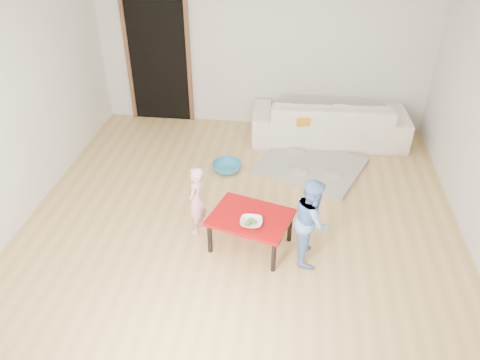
% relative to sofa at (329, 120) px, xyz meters
% --- Properties ---
extents(floor, '(5.00, 5.00, 0.01)m').
position_rel_sofa_xyz_m(floor, '(-1.05, -2.05, -0.33)').
color(floor, tan).
rests_on(floor, ground).
extents(back_wall, '(5.00, 0.02, 2.60)m').
position_rel_sofa_xyz_m(back_wall, '(-1.05, 0.45, 0.97)').
color(back_wall, silver).
rests_on(back_wall, floor).
extents(left_wall, '(0.02, 5.00, 2.60)m').
position_rel_sofa_xyz_m(left_wall, '(-3.55, -2.05, 0.97)').
color(left_wall, silver).
rests_on(left_wall, floor).
extents(doorway, '(1.02, 0.08, 2.11)m').
position_rel_sofa_xyz_m(doorway, '(-2.65, 0.43, 0.70)').
color(doorway, brown).
rests_on(doorway, back_wall).
extents(sofa, '(2.30, 0.99, 0.66)m').
position_rel_sofa_xyz_m(sofa, '(0.00, 0.00, 0.00)').
color(sofa, white).
rests_on(sofa, floor).
extents(cushion, '(0.57, 0.53, 0.13)m').
position_rel_sofa_xyz_m(cushion, '(-0.29, -0.24, 0.17)').
color(cushion, orange).
rests_on(cushion, sofa).
extents(red_table, '(0.96, 0.82, 0.41)m').
position_rel_sofa_xyz_m(red_table, '(-0.90, -2.55, -0.13)').
color(red_table, '#9C0809').
rests_on(red_table, floor).
extents(bowl, '(0.23, 0.23, 0.06)m').
position_rel_sofa_xyz_m(bowl, '(-0.88, -2.69, 0.11)').
color(bowl, white).
rests_on(bowl, red_table).
extents(broccoli, '(0.12, 0.12, 0.06)m').
position_rel_sofa_xyz_m(broccoli, '(-0.88, -2.69, 0.11)').
color(broccoli, '#2D5919').
rests_on(broccoli, red_table).
extents(child_pink, '(0.24, 0.32, 0.82)m').
position_rel_sofa_xyz_m(child_pink, '(-1.52, -2.35, 0.08)').
color(child_pink, pink).
rests_on(child_pink, floor).
extents(child_blue, '(0.39, 0.48, 0.96)m').
position_rel_sofa_xyz_m(child_blue, '(-0.27, -2.63, 0.15)').
color(child_blue, '#6998F3').
rests_on(child_blue, floor).
extents(basin, '(0.39, 0.39, 0.12)m').
position_rel_sofa_xyz_m(basin, '(-1.38, -1.07, -0.27)').
color(basin, teal).
rests_on(basin, floor).
extents(blanket, '(1.63, 1.51, 0.07)m').
position_rel_sofa_xyz_m(blanket, '(-0.25, -0.84, -0.30)').
color(blanket, '#B8B1A2').
rests_on(blanket, floor).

